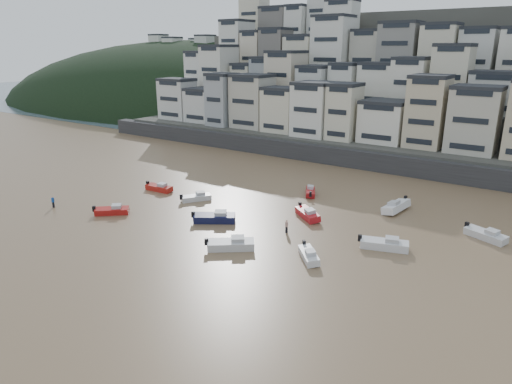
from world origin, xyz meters
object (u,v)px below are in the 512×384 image
Objects in this scene: boat_d at (384,242)px; boat_k at (159,187)px; boat_b at (309,254)px; boat_e at (308,213)px; boat_i at (396,205)px; boat_c at (214,216)px; boat_g at (486,233)px; boat_a at (231,243)px; boat_j at (112,210)px; person_blue at (53,202)px; person_pink at (287,226)px; boat_h at (310,191)px; boat_f at (196,196)px.

boat_k is (-38.33, 1.04, -0.10)m from boat_d.
boat_b is 9.53m from boat_d.
boat_i is at bearing 83.76° from boat_e.
boat_g is (31.01, 14.52, -0.08)m from boat_c.
boat_c is 0.96× the size of boat_i.
boat_a is 0.98× the size of boat_c.
boat_d reaches higher than boat_g.
boat_j is 2.91× the size of person_blue.
person_pink is (33.21, 11.27, 0.00)m from person_blue.
boat_b is 33.51m from boat_k.
boat_g is 1.16× the size of boat_h.
boat_g is at bearing 23.30° from person_blue.
boat_e is at bearing 2.16° from boat_k.
boat_e is 22.31m from boat_g.
boat_h is 24.72m from boat_k.
boat_f is 0.78× the size of boat_i.
boat_a is 30.67m from person_blue.
boat_j is (-21.03, -0.22, -0.12)m from boat_a.
boat_b is 0.93× the size of boat_k.
boat_j is (-5.72, -11.32, 0.02)m from boat_f.
boat_d is at bearing -21.16° from boat_c.
boat_i reaches higher than boat_c.
person_pink is at bearing -19.72° from boat_c.
boat_j is at bearing 17.73° from person_blue.
boat_k is at bearing 61.19° from boat_j.
boat_a is 26.53m from boat_i.
boat_h is (-16.87, 13.30, -0.17)m from boat_d.
boat_e is (2.36, 14.23, -0.05)m from boat_a.
person_blue is (-6.79, -14.62, 0.16)m from boat_k.
person_blue is (-28.25, -26.88, 0.23)m from boat_h.
boat_e is 17.94m from boat_f.
boat_a is 9.17m from boat_b.
boat_d is 12.87m from boat_e.
boat_i is (26.82, 12.79, 0.19)m from boat_f.
boat_b is 2.80× the size of person_blue.
boat_f is 8.40m from boat_k.
boat_i is (9.16, 9.67, 0.10)m from boat_e.
boat_g is 48.38m from boat_k.
boat_e is at bearing 177.58° from boat_h.
boat_d is at bearing -110.38° from boat_g.
boat_d is 1.07× the size of boat_e.
person_pink is at bearing 18.74° from person_blue.
boat_h is 16.38m from person_pink.
boat_e is at bearing 166.65° from boat_b.
boat_h is (-2.25, 23.64, -0.17)m from boat_a.
boat_h is 0.93× the size of boat_j.
person_pink is at bearing -22.67° from boat_j.
boat_c is (-15.85, 2.77, 0.16)m from boat_b.
boat_f is 18.28m from person_pink.
boat_b is 0.80× the size of boat_c.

